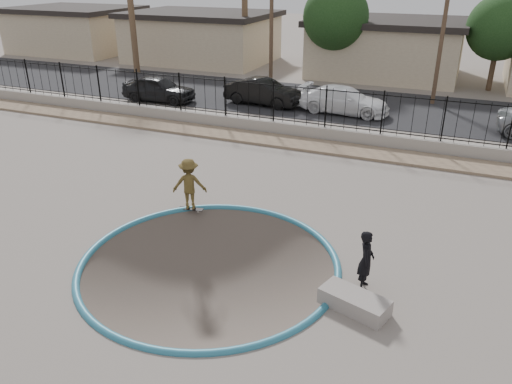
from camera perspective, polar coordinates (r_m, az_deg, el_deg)
The scene contains 21 objects.
ground at distance 25.11m, azimuth 8.67°, elevation 4.68°, with size 120.00×120.00×2.20m, color slate.
bowl_pit at distance 13.57m, azimuth -5.33°, elevation -8.15°, with size 6.84×6.84×1.80m, color #4B403A, non-canonical shape.
coping_ring at distance 13.57m, azimuth -5.33°, elevation -8.15°, with size 7.04×7.04×0.20m, color teal.
rock_strip at distance 22.17m, azimuth 7.01°, elevation 5.25°, with size 42.00×1.60×0.11m, color #998264.
retaining_wall at distance 23.10m, azimuth 7.81°, elevation 6.64°, with size 42.00×0.45×0.60m, color #9E968B.
fence at distance 22.77m, azimuth 7.98°, elevation 9.52°, with size 40.00×0.04×1.80m.
street at distance 29.46m, azimuth 11.33°, elevation 9.73°, with size 90.00×8.00×0.04m, color black.
house_west_far at distance 50.60m, azimuth -19.88°, elevation 17.10°, with size 10.60×8.60×3.90m.
house_west at distance 43.09m, azimuth -6.22°, elevation 17.27°, with size 11.60×8.60×3.90m.
house_center at distance 38.28m, azimuth 14.74°, elevation 15.75°, with size 10.60×8.60×3.90m.
utility_pole_left at distance 32.25m, azimuth 1.79°, elevation 19.88°, with size 1.70×0.24×9.00m.
utility_pole_mid at distance 30.14m, azimuth 20.85°, elevation 18.57°, with size 1.70×0.24×9.50m.
street_tree_left at distance 35.20m, azimuth 9.10°, elevation 19.15°, with size 4.32×4.32×6.36m.
street_tree_mid at distance 35.21m, azimuth 26.13°, elevation 16.52°, with size 3.96×3.96×5.83m.
skater at distance 16.07m, azimuth -7.61°, elevation 0.59°, with size 1.09×0.63×1.69m, color brown.
skateboard at distance 16.40m, azimuth -7.46°, elevation -1.92°, with size 0.84×0.34×0.07m.
videographer at distance 12.48m, azimuth 12.47°, elevation -7.62°, with size 0.57×0.37×1.56m, color black.
concrete_ledge at distance 12.03m, azimuth 11.18°, elevation -12.21°, with size 1.60×0.70×0.40m, color gray.
car_a at distance 30.10m, azimuth -11.05°, elevation 11.52°, with size 1.72×4.27×1.45m, color black.
car_b at distance 28.78m, azimuth 0.82°, elevation 11.37°, with size 1.53×4.40×1.45m, color black.
car_c at distance 27.44m, azimuth 10.06°, elevation 10.29°, with size 1.95×4.79×1.39m, color white.
Camera 1 is at (5.55, -11.01, 7.30)m, focal length 35.00 mm.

